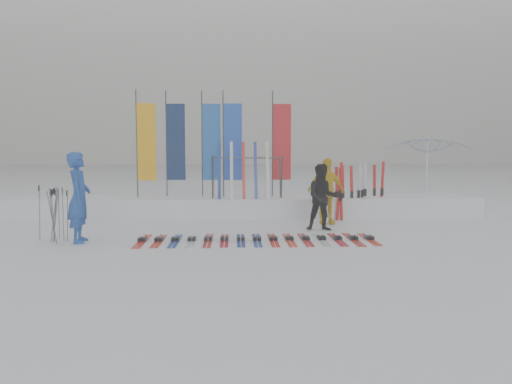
{
  "coord_description": "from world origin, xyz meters",
  "views": [
    {
      "loc": [
        -0.34,
        -10.37,
        2.02
      ],
      "look_at": [
        0.2,
        1.6,
        1.0
      ],
      "focal_mm": 35.0,
      "sensor_mm": 36.0,
      "label": 1
    }
  ],
  "objects_px": {
    "tent_canopy": "(428,174)",
    "ski_row": "(257,239)",
    "person_yellow": "(326,191)",
    "ski_rack": "(247,171)",
    "person_blue": "(79,197)",
    "person_black": "(323,197)"
  },
  "relations": [
    {
      "from": "person_yellow",
      "to": "ski_row",
      "type": "bearing_deg",
      "value": -142.71
    },
    {
      "from": "person_blue",
      "to": "tent_canopy",
      "type": "xyz_separation_m",
      "value": [
        9.6,
        4.8,
        0.26
      ]
    },
    {
      "from": "person_blue",
      "to": "ski_row",
      "type": "height_order",
      "value": "person_blue"
    },
    {
      "from": "ski_rack",
      "to": "ski_row",
      "type": "bearing_deg",
      "value": -88.1
    },
    {
      "from": "person_black",
      "to": "ski_rack",
      "type": "xyz_separation_m",
      "value": [
        -1.82,
        2.29,
        0.55
      ]
    },
    {
      "from": "tent_canopy",
      "to": "ski_row",
      "type": "height_order",
      "value": "tent_canopy"
    },
    {
      "from": "person_black",
      "to": "person_yellow",
      "type": "relative_size",
      "value": 0.93
    },
    {
      "from": "person_yellow",
      "to": "tent_canopy",
      "type": "bearing_deg",
      "value": 19.09
    },
    {
      "from": "person_blue",
      "to": "ski_rack",
      "type": "relative_size",
      "value": 0.97
    },
    {
      "from": "person_black",
      "to": "ski_row",
      "type": "bearing_deg",
      "value": -138.84
    },
    {
      "from": "person_yellow",
      "to": "tent_canopy",
      "type": "distance_m",
      "value": 4.43
    },
    {
      "from": "tent_canopy",
      "to": "ski_rack",
      "type": "height_order",
      "value": "tent_canopy"
    },
    {
      "from": "person_yellow",
      "to": "ski_rack",
      "type": "distance_m",
      "value": 2.48
    },
    {
      "from": "person_black",
      "to": "person_blue",
      "type": "bearing_deg",
      "value": -162.98
    },
    {
      "from": "tent_canopy",
      "to": "ski_row",
      "type": "distance_m",
      "value": 7.55
    },
    {
      "from": "ski_row",
      "to": "ski_rack",
      "type": "distance_m",
      "value": 3.86
    },
    {
      "from": "tent_canopy",
      "to": "person_blue",
      "type": "bearing_deg",
      "value": -153.43
    },
    {
      "from": "person_yellow",
      "to": "tent_canopy",
      "type": "xyz_separation_m",
      "value": [
        3.73,
        2.35,
        0.35
      ]
    },
    {
      "from": "ski_row",
      "to": "ski_rack",
      "type": "height_order",
      "value": "ski_rack"
    },
    {
      "from": "person_yellow",
      "to": "ski_rack",
      "type": "xyz_separation_m",
      "value": [
        -2.11,
        1.2,
        0.49
      ]
    },
    {
      "from": "person_black",
      "to": "person_yellow",
      "type": "distance_m",
      "value": 1.13
    },
    {
      "from": "person_black",
      "to": "tent_canopy",
      "type": "height_order",
      "value": "tent_canopy"
    }
  ]
}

